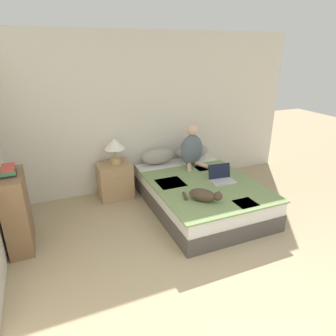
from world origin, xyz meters
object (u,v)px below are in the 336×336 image
bed (200,194)px  laptop_open (222,178)px  pillow_near (158,156)px  pillow_far (192,151)px  cat_tabby (204,195)px  table_lamp (115,146)px  person_sitting (192,148)px  nightstand (115,180)px  book_stack_top (8,171)px  bookshelf (17,212)px

bed → laptop_open: bearing=-28.0°
bed → pillow_near: pillow_near is taller
pillow_far → cat_tabby: pillow_far is taller
pillow_far → bed: bearing=-109.8°
pillow_near → laptop_open: 1.21m
pillow_near → table_lamp: size_ratio=1.46×
person_sitting → pillow_far: bearing=60.4°
pillow_near → person_sitting: bearing=-30.7°
pillow_far → nightstand: 1.46m
bed → person_sitting: person_sitting is taller
bed → pillow_near: bearing=109.8°
pillow_near → nightstand: (-0.78, -0.06, -0.29)m
pillow_near → book_stack_top: 2.38m
cat_tabby → nightstand: bearing=166.9°
pillow_far → book_stack_top: book_stack_top is taller
table_lamp → cat_tabby: bearing=-61.1°
cat_tabby → nightstand: size_ratio=0.83×
laptop_open → book_stack_top: size_ratio=1.56×
pillow_near → bookshelf: bookshelf is taller
pillow_far → cat_tabby: (-0.60, -1.50, -0.05)m
bed → pillow_far: (0.33, 0.90, 0.36)m
bed → cat_tabby: size_ratio=4.38×
pillow_far → cat_tabby: size_ratio=1.27×
laptop_open → bed: bearing=157.1°
pillow_near → nightstand: bearing=-175.4°
book_stack_top → laptop_open: bearing=-2.9°
person_sitting → bookshelf: (-2.65, -0.62, -0.27)m
bed → book_stack_top: size_ratio=8.83×
cat_tabby → table_lamp: 1.68m
cat_tabby → bed: bearing=112.1°
table_lamp → bookshelf: (-1.41, -0.85, -0.40)m
pillow_far → laptop_open: bearing=-92.9°
bed → bookshelf: 2.50m
pillow_near → cat_tabby: bearing=-88.1°
cat_tabby → table_lamp: table_lamp is taller
bed → book_stack_top: book_stack_top is taller
person_sitting → book_stack_top: size_ratio=2.97×
pillow_near → cat_tabby: pillow_near is taller
table_lamp → book_stack_top: bearing=-148.9°
pillow_far → nightstand: size_ratio=1.06×
bed → person_sitting: (0.16, 0.61, 0.52)m
person_sitting → book_stack_top: (-2.64, -0.62, 0.26)m
nightstand → table_lamp: 0.59m
laptop_open → nightstand: (-1.38, 0.98, -0.21)m
pillow_far → cat_tabby: 1.62m
cat_tabby → book_stack_top: (-2.21, 0.59, 0.47)m
person_sitting → nightstand: bearing=169.9°
bed → bookshelf: size_ratio=2.21×
person_sitting → book_stack_top: bearing=-166.8°
pillow_far → laptop_open: 1.05m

